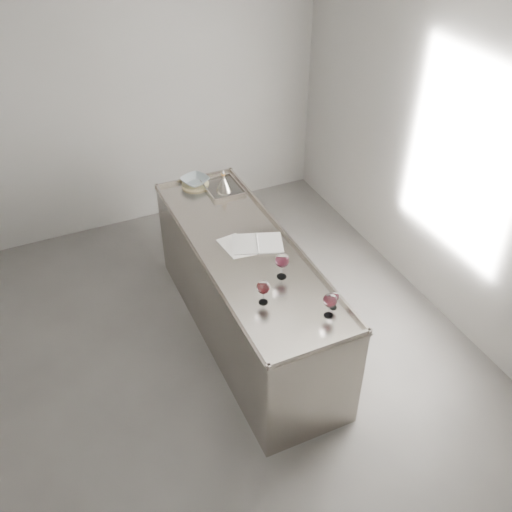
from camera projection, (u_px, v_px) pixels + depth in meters
name	position (u px, v px, depth m)	size (l,w,h in m)	color
room_shell	(195.00, 236.00, 3.83)	(4.54, 5.04, 2.84)	#504E4B
counter	(246.00, 293.00, 4.77)	(0.77, 2.42, 0.97)	gray
wine_glass_left	(263.00, 288.00, 3.90)	(0.10, 0.10, 0.19)	white
wine_glass_middle	(282.00, 261.00, 4.12)	(0.10, 0.10, 0.21)	white
wine_glass_right	(330.00, 301.00, 3.80)	(0.10, 0.10, 0.19)	white
wine_glass_small	(334.00, 297.00, 3.88)	(0.07, 0.07, 0.14)	white
notebook	(257.00, 244.00, 4.52)	(0.47, 0.39, 0.02)	silver
loose_paper_top	(234.00, 245.00, 4.52)	(0.18, 0.26, 0.00)	silver
loose_paper_under	(240.00, 247.00, 4.49)	(0.19, 0.27, 0.00)	silver
trivet	(195.00, 184.00, 5.25)	(0.25, 0.25, 0.02)	#C9BB82
ceramic_bowl	(195.00, 181.00, 5.23)	(0.24, 0.24, 0.06)	#8C9CA2
wine_funnel	(224.00, 184.00, 5.13)	(0.15, 0.15, 0.22)	#A6A094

